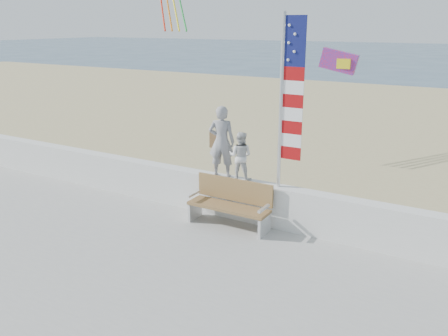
{
  "coord_description": "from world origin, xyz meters",
  "views": [
    {
      "loc": [
        5.13,
        -6.68,
        4.36
      ],
      "look_at": [
        0.2,
        1.8,
        1.35
      ],
      "focal_mm": 38.0,
      "sensor_mm": 36.0,
      "label": 1
    }
  ],
  "objects": [
    {
      "name": "ground",
      "position": [
        0.0,
        0.0,
        0.0
      ],
      "size": [
        220.0,
        220.0,
        0.0
      ],
      "primitive_type": "plane",
      "color": "#304A61",
      "rests_on": "ground"
    },
    {
      "name": "sand",
      "position": [
        0.0,
        9.0,
        0.04
      ],
      "size": [
        90.0,
        40.0,
        0.08
      ],
      "primitive_type": "cube",
      "color": "tan",
      "rests_on": "ground"
    },
    {
      "name": "seawall",
      "position": [
        0.0,
        2.0,
        0.63
      ],
      "size": [
        30.0,
        0.35,
        0.9
      ],
      "primitive_type": "cube",
      "color": "silver",
      "rests_on": "boardwalk"
    },
    {
      "name": "bench",
      "position": [
        0.51,
        1.55,
        0.69
      ],
      "size": [
        1.8,
        0.57,
        1.0
      ],
      "color": "olive",
      "rests_on": "boardwalk"
    },
    {
      "name": "child",
      "position": [
        0.49,
        2.0,
        1.61
      ],
      "size": [
        0.59,
        0.5,
        1.07
      ],
      "primitive_type": "imported",
      "rotation": [
        0.0,
        0.0,
        3.34
      ],
      "color": "silver",
      "rests_on": "seawall"
    },
    {
      "name": "sign",
      "position": [
        -1.32,
        3.92,
        0.94
      ],
      "size": [
        0.32,
        0.07,
        1.46
      ],
      "color": "olive",
      "rests_on": "sand"
    },
    {
      "name": "adult",
      "position": [
        0.02,
        2.0,
        1.87
      ],
      "size": [
        0.67,
        0.54,
        1.59
      ],
      "primitive_type": "imported",
      "rotation": [
        0.0,
        0.0,
        3.45
      ],
      "color": "gray",
      "rests_on": "seawall"
    },
    {
      "name": "parafoil_kite",
      "position": [
        1.69,
        4.8,
        3.47
      ],
      "size": [
        0.95,
        0.34,
        0.64
      ],
      "color": "#FF1C1C",
      "rests_on": "ground"
    },
    {
      "name": "flag",
      "position": [
        1.53,
        2.0,
        2.99
      ],
      "size": [
        0.5,
        0.08,
        3.5
      ],
      "color": "silver",
      "rests_on": "seawall"
    }
  ]
}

